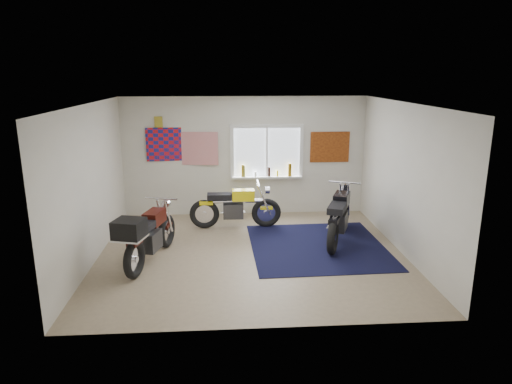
{
  "coord_description": "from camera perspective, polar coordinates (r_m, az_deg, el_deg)",
  "views": [
    {
      "loc": [
        -0.45,
        -7.74,
        3.21
      ],
      "look_at": [
        0.11,
        0.4,
        1.06
      ],
      "focal_mm": 32.0,
      "sensor_mm": 36.0,
      "label": 1
    }
  ],
  "objects": [
    {
      "name": "window_assembly",
      "position": [
        10.41,
        1.36,
        4.56
      ],
      "size": [
        1.66,
        0.17,
        1.26
      ],
      "color": "white",
      "rests_on": "room_shell"
    },
    {
      "name": "maroon_tourer",
      "position": [
        7.97,
        -13.46,
        -5.3
      ],
      "size": [
        0.89,
        2.0,
        1.02
      ],
      "rotation": [
        0.0,
        0.0,
        1.31
      ],
      "color": "black",
      "rests_on": "ground"
    },
    {
      "name": "room_shell",
      "position": [
        7.91,
        -0.6,
        3.3
      ],
      "size": [
        5.5,
        5.5,
        5.5
      ],
      "color": "white",
      "rests_on": "ground"
    },
    {
      "name": "oil_bottles",
      "position": [
        10.41,
        1.23,
        2.65
      ],
      "size": [
        1.16,
        0.09,
        0.3
      ],
      "color": "olive",
      "rests_on": "window_assembly"
    },
    {
      "name": "flag_display",
      "position": [
        10.37,
        -12.09,
        8.56
      ],
      "size": [
        1.6,
        0.1,
        1.17
      ],
      "color": "red",
      "rests_on": "room_shell"
    },
    {
      "name": "triumph_poster",
      "position": [
        10.63,
        9.21,
        5.57
      ],
      "size": [
        0.9,
        0.03,
        0.7
      ],
      "primitive_type": "cube",
      "color": "#A54C14",
      "rests_on": "room_shell"
    },
    {
      "name": "navy_rug",
      "position": [
        8.8,
        7.69,
        -6.73
      ],
      "size": [
        2.57,
        2.67,
        0.01
      ],
      "primitive_type": "cube",
      "rotation": [
        0.0,
        0.0,
        0.03
      ],
      "color": "black",
      "rests_on": "ground"
    },
    {
      "name": "ground",
      "position": [
        8.39,
        -0.57,
        -7.75
      ],
      "size": [
        5.5,
        5.5,
        0.0
      ],
      "primitive_type": "plane",
      "color": "#9E896B",
      "rests_on": "ground"
    },
    {
      "name": "black_chrome_bike",
      "position": [
        9.01,
        10.36,
        -3.17
      ],
      "size": [
        0.98,
        1.99,
        1.08
      ],
      "rotation": [
        0.0,
        0.0,
        1.17
      ],
      "color": "black",
      "rests_on": "navy_rug"
    },
    {
      "name": "yellow_triumph",
      "position": [
        9.65,
        -2.64,
        -2.01
      ],
      "size": [
        1.94,
        0.58,
        0.98
      ],
      "rotation": [
        0.0,
        0.0,
        0.0
      ],
      "color": "black",
      "rests_on": "ground"
    }
  ]
}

